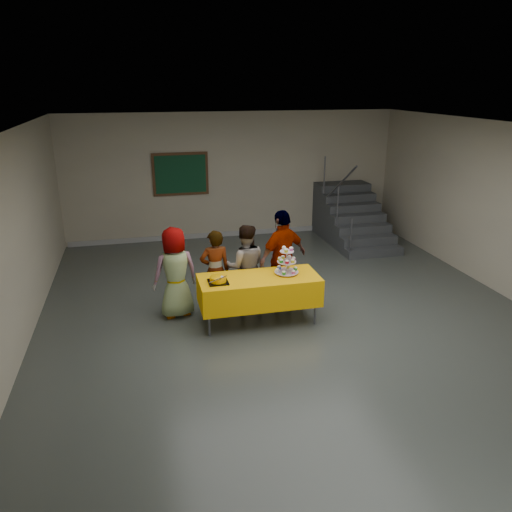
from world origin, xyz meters
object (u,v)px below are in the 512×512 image
(schoolchild_b, at_px, (215,271))
(schoolchild_c, at_px, (245,267))
(bake_table, at_px, (259,290))
(cupcake_stand, at_px, (287,263))
(schoolchild_a, at_px, (175,273))
(staircase, at_px, (350,219))
(noticeboard, at_px, (181,174))
(bear_cake, at_px, (218,279))
(schoolchild_d, at_px, (283,258))

(schoolchild_b, distance_m, schoolchild_c, 0.51)
(bake_table, bearing_deg, schoolchild_b, 133.35)
(bake_table, distance_m, cupcake_stand, 0.60)
(bake_table, bearing_deg, schoolchild_a, 156.00)
(staircase, relative_size, noticeboard, 1.85)
(schoolchild_c, bearing_deg, staircase, -126.76)
(cupcake_stand, distance_m, bear_cake, 1.13)
(bear_cake, height_order, staircase, staircase)
(schoolchild_c, relative_size, noticeboard, 1.11)
(bake_table, relative_size, schoolchild_b, 1.35)
(schoolchild_a, relative_size, schoolchild_c, 1.03)
(noticeboard, bearing_deg, schoolchild_a, -97.09)
(bear_cake, relative_size, noticeboard, 0.28)
(bake_table, relative_size, bear_cake, 5.25)
(bear_cake, bearing_deg, bake_table, 6.14)
(schoolchild_a, height_order, schoolchild_d, schoolchild_d)
(cupcake_stand, relative_size, bear_cake, 1.24)
(schoolchild_d, relative_size, staircase, 0.69)
(schoolchild_d, relative_size, noticeboard, 1.28)
(schoolchild_d, bearing_deg, schoolchild_a, -22.71)
(schoolchild_a, xyz_separation_m, schoolchild_b, (0.66, 0.07, -0.05))
(bear_cake, relative_size, schoolchild_c, 0.25)
(bake_table, relative_size, schoolchild_c, 1.30)
(schoolchild_b, relative_size, schoolchild_d, 0.84)
(schoolchild_a, relative_size, schoolchild_b, 1.08)
(schoolchild_d, xyz_separation_m, staircase, (2.67, 3.28, -0.34))
(schoolchild_c, bearing_deg, bake_table, 105.95)
(bear_cake, distance_m, noticeboard, 4.86)
(schoolchild_b, height_order, schoolchild_c, schoolchild_c)
(schoolchild_c, height_order, schoolchild_d, schoolchild_d)
(schoolchild_b, xyz_separation_m, noticeboard, (-0.14, 4.10, 0.91))
(bake_table, height_order, staircase, staircase)
(bear_cake, bearing_deg, schoolchild_d, 29.35)
(schoolchild_a, xyz_separation_m, noticeboard, (0.52, 4.18, 0.85))
(bake_table, xyz_separation_m, schoolchild_c, (-0.08, 0.63, 0.17))
(schoolchild_c, bearing_deg, noticeboard, -72.31)
(schoolchild_d, xyz_separation_m, noticeboard, (-1.29, 4.11, 0.77))
(bake_table, relative_size, schoolchild_d, 1.13)
(bear_cake, distance_m, schoolchild_d, 1.40)
(schoolchild_a, bearing_deg, staircase, -157.15)
(bake_table, xyz_separation_m, cupcake_stand, (0.46, 0.05, 0.39))
(bear_cake, bearing_deg, schoolchild_a, 133.42)
(schoolchild_b, relative_size, staircase, 0.58)
(schoolchild_d, height_order, noticeboard, noticeboard)
(bear_cake, xyz_separation_m, schoolchild_c, (0.58, 0.70, -0.11))
(noticeboard, bearing_deg, bake_table, -81.25)
(bear_cake, bearing_deg, staircase, 45.54)
(schoolchild_d, bearing_deg, schoolchild_b, -25.10)
(staircase, distance_m, noticeboard, 4.20)
(cupcake_stand, relative_size, schoolchild_c, 0.31)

